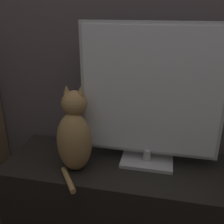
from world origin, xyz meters
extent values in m
cube|color=black|center=(0.00, 0.95, 0.21)|extent=(1.45, 0.46, 0.43)
cube|color=#B7B7BC|center=(0.07, 1.00, 0.44)|extent=(0.29, 0.17, 0.02)
cylinder|color=#B7B7BC|center=(0.07, 1.00, 0.48)|extent=(0.04, 0.04, 0.07)
cube|color=#B7B7BC|center=(0.07, 1.01, 0.84)|extent=(0.74, 0.02, 0.70)
cube|color=white|center=(0.07, 0.99, 0.84)|extent=(0.70, 0.01, 0.66)
ellipsoid|color=#997547|center=(-0.30, 0.86, 0.59)|extent=(0.19, 0.17, 0.33)
ellipsoid|color=silver|center=(-0.30, 0.92, 0.58)|extent=(0.10, 0.06, 0.18)
sphere|color=#997547|center=(-0.30, 0.89, 0.80)|extent=(0.14, 0.14, 0.13)
cone|color=#997547|center=(-0.34, 0.89, 0.87)|extent=(0.04, 0.04, 0.04)
cone|color=#997547|center=(-0.27, 0.89, 0.87)|extent=(0.04, 0.04, 0.04)
cylinder|color=#997547|center=(-0.30, 0.74, 0.44)|extent=(0.14, 0.18, 0.03)
camera|label=1|loc=(0.15, -0.28, 1.26)|focal=42.00mm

